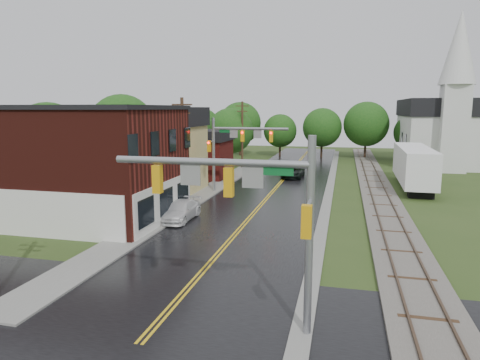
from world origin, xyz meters
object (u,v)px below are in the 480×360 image
at_px(pickup_white, 180,211).
at_px(tree_left_e, 231,132).
at_px(utility_pole_b, 183,148).
at_px(traffic_signal_near, 250,198).
at_px(traffic_signal_far, 235,141).
at_px(tree_left_b, 123,129).
at_px(tree_left_a, 50,141).
at_px(suv_dark, 293,172).
at_px(church, 442,124).
at_px(tree_left_c, 182,136).
at_px(brick_building, 76,163).
at_px(utility_pole_c, 242,134).
at_px(semi_trailer, 414,164).

bearing_deg(pickup_white, tree_left_e, 98.54).
bearing_deg(utility_pole_b, pickup_white, -71.30).
distance_m(traffic_signal_near, traffic_signal_far, 25.94).
height_order(traffic_signal_near, tree_left_b, tree_left_b).
bearing_deg(traffic_signal_far, tree_left_a, -162.70).
bearing_deg(suv_dark, tree_left_e, 140.96).
relative_size(church, suv_dark, 4.07).
distance_m(church, tree_left_c, 36.59).
xyz_separation_m(brick_building, utility_pole_b, (5.68, 7.00, 0.57)).
xyz_separation_m(brick_building, traffic_signal_far, (9.01, 12.00, 0.82)).
bearing_deg(pickup_white, tree_left_c, 111.61).
height_order(utility_pole_c, tree_left_b, tree_left_b).
bearing_deg(tree_left_e, tree_left_a, -114.62).
relative_size(tree_left_a, tree_left_e, 1.06).
relative_size(traffic_signal_far, utility_pole_c, 0.82).
relative_size(traffic_signal_far, tree_left_b, 0.76).
bearing_deg(tree_left_a, traffic_signal_near, -40.47).
distance_m(pickup_white, semi_trailer, 25.59).
relative_size(utility_pole_c, tree_left_b, 0.93).
relative_size(brick_building, semi_trailer, 1.05).
xyz_separation_m(traffic_signal_far, utility_pole_c, (-3.33, 17.00, -0.25)).
xyz_separation_m(brick_building, semi_trailer, (26.13, 18.74, -1.70)).
xyz_separation_m(utility_pole_b, tree_left_a, (-13.05, -0.10, 0.39)).
distance_m(brick_building, utility_pole_c, 29.56).
relative_size(tree_left_b, suv_dark, 1.97).
xyz_separation_m(traffic_signal_near, tree_left_e, (-12.32, 43.90, -0.16)).
distance_m(church, pickup_white, 45.37).
bearing_deg(traffic_signal_near, church, 72.28).
xyz_separation_m(church, utility_pole_c, (-26.80, -9.74, -1.11)).
height_order(utility_pole_c, pickup_white, utility_pole_c).
distance_m(church, tree_left_a, 51.01).
xyz_separation_m(brick_building, traffic_signal_near, (15.96, -13.00, 0.82)).
bearing_deg(pickup_white, tree_left_a, 159.70).
distance_m(traffic_signal_far, tree_left_e, 19.65).
bearing_deg(tree_left_c, tree_left_e, 50.19).
bearing_deg(brick_building, tree_left_b, 107.61).
bearing_deg(tree_left_e, brick_building, -96.71).
height_order(tree_left_a, tree_left_c, tree_left_a).
relative_size(brick_building, tree_left_c, 1.87).
bearing_deg(semi_trailer, pickup_white, -136.27).
bearing_deg(tree_left_c, utility_pole_c, 30.20).
bearing_deg(utility_pole_b, tree_left_b, 138.14).
bearing_deg(church, brick_building, -129.98).
height_order(tree_left_a, suv_dark, tree_left_a).
xyz_separation_m(utility_pole_b, semi_trailer, (20.45, 11.74, -2.27)).
relative_size(church, semi_trailer, 1.47).
height_order(church, tree_left_b, church).
bearing_deg(brick_building, traffic_signal_far, 53.08).
bearing_deg(pickup_white, semi_trailer, 44.53).
xyz_separation_m(traffic_signal_near, traffic_signal_far, (-6.94, 25.00, 0.01)).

